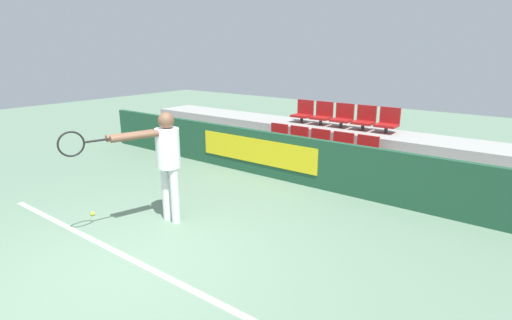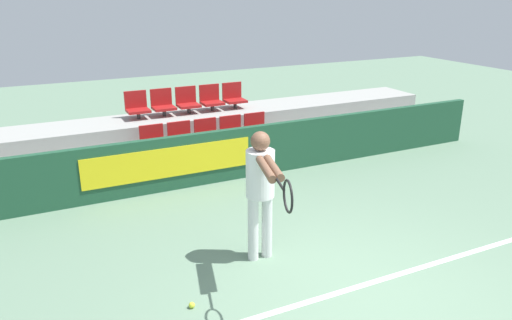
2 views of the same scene
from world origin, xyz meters
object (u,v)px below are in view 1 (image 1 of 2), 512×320
Objects in this scene: stadium_chair_4 at (365,151)px; stadium_chair_5 at (303,112)px; stadium_chair_9 at (388,122)px; stadium_chair_3 at (341,147)px; tennis_player at (164,156)px; stadium_chair_2 at (318,144)px; stadium_chair_6 at (322,114)px; stadium_chair_0 at (277,137)px; stadium_chair_1 at (297,140)px; tennis_ball at (93,214)px; stadium_chair_8 at (364,119)px; stadium_chair_7 at (343,117)px.

stadium_chair_5 reaches higher than stadium_chair_4.
stadium_chair_9 reaches higher than stadium_chair_4.
tennis_player is (-1.10, -3.43, 0.39)m from stadium_chair_3.
stadium_chair_6 reaches higher than stadium_chair_2.
tennis_player reaches higher than stadium_chair_3.
stadium_chair_2 is at bearing 94.71° from tennis_player.
stadium_chair_3 is 1.90m from stadium_chair_5.
stadium_chair_4 is 2.32m from stadium_chair_5.
stadium_chair_5 is at bearing 90.00° from stadium_chair_0.
stadium_chair_3 is at bearing -47.08° from stadium_chair_6.
stadium_chair_3 is at bearing 0.00° from stadium_chair_1.
stadium_chair_5 reaches higher than tennis_ball.
stadium_chair_5 is 1.00× the size of stadium_chair_9.
stadium_chair_4 is 3.81m from tennis_player.
stadium_chair_4 is 7.75× the size of tennis_ball.
stadium_chair_0 is at bearing 180.00° from stadium_chair_1.
stadium_chair_4 is at bearing -90.00° from stadium_chair_9.
tennis_player is (-0.10, -3.43, 0.39)m from stadium_chair_1.
stadium_chair_9 is at bearing 0.00° from stadium_chair_6.
tennis_player reaches higher than stadium_chair_0.
stadium_chair_8 is (-0.50, 1.08, 0.41)m from stadium_chair_4.
stadium_chair_0 is 1.00× the size of stadium_chair_7.
stadium_chair_5 is 4.53m from tennis_player.
stadium_chair_1 is at bearing 180.00° from stadium_chair_3.
stadium_chair_6 is 1.51m from stadium_chair_9.
stadium_chair_8 is at bearing 66.59° from tennis_ball.
stadium_chair_8 is (0.50, 1.08, 0.41)m from stadium_chair_2.
stadium_chair_6 is 1.00× the size of stadium_chair_7.
stadium_chair_4 is at bearing 55.94° from tennis_ball.
stadium_chair_1 is 1.00× the size of stadium_chair_9.
stadium_chair_1 is at bearing 0.00° from stadium_chair_0.
stadium_chair_6 and stadium_chair_7 have the same top height.
stadium_chair_1 is 1.00× the size of stadium_chair_8.
stadium_chair_6 is (0.50, 0.00, 0.00)m from stadium_chair_5.
stadium_chair_5 is (-1.51, 1.08, 0.41)m from stadium_chair_3.
stadium_chair_6 is (0.00, 1.08, 0.41)m from stadium_chair_1.
stadium_chair_7 is at bearing 47.08° from stadium_chair_0.
stadium_chair_2 is (1.00, 0.00, 0.00)m from stadium_chair_0.
stadium_chair_7 is 4.55m from tennis_player.
tennis_ball is (-1.69, -3.99, -0.60)m from stadium_chair_2.
stadium_chair_7 and stadium_chair_8 have the same top height.
tennis_player is 24.73× the size of tennis_ball.
stadium_chair_8 reaches higher than stadium_chair_2.
stadium_chair_7 is (0.00, 1.08, 0.41)m from stadium_chair_2.
stadium_chair_9 is (1.00, 1.08, 0.41)m from stadium_chair_2.
stadium_chair_0 is 1.00m from stadium_chair_2.
stadium_chair_2 is at bearing -47.08° from stadium_chair_5.
stadium_chair_5 reaches higher than stadium_chair_2.
stadium_chair_5 is 1.51m from stadium_chair_8.
stadium_chair_6 reaches higher than tennis_ball.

